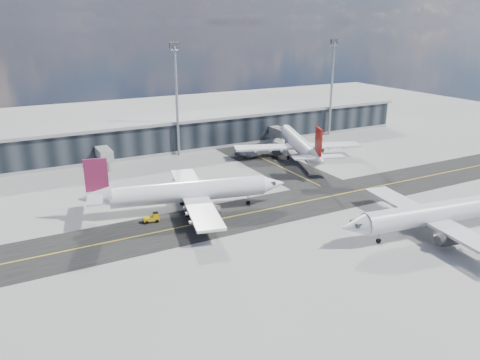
# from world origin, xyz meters

# --- Properties ---
(ground) EXTENTS (300.00, 300.00, 0.00)m
(ground) POSITION_xyz_m (0.00, 0.00, 0.00)
(ground) COLOR gray
(ground) RESTS_ON ground
(taxiway_lanes) EXTENTS (180.00, 63.00, 0.03)m
(taxiway_lanes) POSITION_xyz_m (3.91, 10.74, 0.01)
(taxiway_lanes) COLOR black
(taxiway_lanes) RESTS_ON ground
(terminal_concourse) EXTENTS (152.00, 19.80, 8.80)m
(terminal_concourse) POSITION_xyz_m (0.04, 54.93, 4.09)
(terminal_concourse) COLOR black
(terminal_concourse) RESTS_ON ground
(floodlight_masts) EXTENTS (102.50, 0.70, 28.90)m
(floodlight_masts) POSITION_xyz_m (0.00, 48.00, 15.61)
(floodlight_masts) COLOR gray
(floodlight_masts) RESTS_ON ground
(airliner_af) EXTENTS (37.91, 32.56, 11.31)m
(airliner_af) POSITION_xyz_m (-12.71, 10.54, 3.74)
(airliner_af) COLOR white
(airliner_af) RESTS_ON ground
(airliner_redtail) EXTENTS (32.64, 37.78, 11.54)m
(airliner_redtail) POSITION_xyz_m (26.12, 29.96, 3.81)
(airliner_redtail) COLOR white
(airliner_redtail) RESTS_ON ground
(airliner_near) EXTENTS (36.92, 31.58, 10.94)m
(airliner_near) POSITION_xyz_m (20.86, -18.14, 3.61)
(airliner_near) COLOR silver
(airliner_near) RESTS_ON ground
(baggage_tug) EXTENTS (2.88, 1.76, 1.70)m
(baggage_tug) POSITION_xyz_m (-19.97, 8.41, 0.85)
(baggage_tug) COLOR gold
(baggage_tug) RESTS_ON ground
(service_van) EXTENTS (4.47, 6.68, 1.70)m
(service_van) POSITION_xyz_m (15.56, 38.82, 0.85)
(service_van) COLOR white
(service_van) RESTS_ON ground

